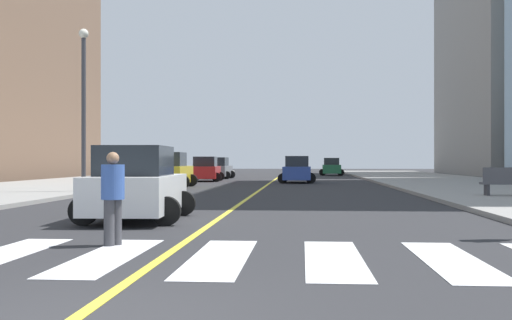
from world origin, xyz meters
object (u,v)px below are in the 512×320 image
at_px(car_yellow_second, 169,171).
at_px(park_bench, 505,182).
at_px(car_red_fourth, 206,170).
at_px(car_blue_sixth, 297,170).
at_px(pedestrian_crossing, 113,194).
at_px(car_green_fifth, 331,167).
at_px(car_white_nearest, 137,186).
at_px(car_gray_third, 218,169).
at_px(street_lamp, 84,95).

relative_size(car_yellow_second, park_bench, 2.51).
relative_size(car_red_fourth, car_blue_sixth, 1.00).
bearing_deg(pedestrian_crossing, car_blue_sixth, -155.69).
height_order(car_green_fifth, park_bench, car_green_fifth).
relative_size(car_yellow_second, car_green_fifth, 1.11).
xyz_separation_m(car_white_nearest, car_red_fourth, (-2.92, 29.95, -0.04)).
relative_size(car_white_nearest, car_blue_sixth, 1.05).
relative_size(car_yellow_second, pedestrian_crossing, 2.67).
height_order(car_white_nearest, park_bench, car_white_nearest).
bearing_deg(car_gray_third, car_red_fourth, -87.62).
distance_m(car_gray_third, car_green_fifth, 16.02).
height_order(car_white_nearest, car_gray_third, car_white_nearest).
xyz_separation_m(car_gray_third, street_lamp, (-2.78, -24.80, 3.67)).
xyz_separation_m(car_yellow_second, car_red_fourth, (0.45, 10.57, -0.08)).
xyz_separation_m(car_green_fifth, street_lamp, (-12.94, -37.18, 3.66)).
distance_m(car_gray_third, pedestrian_crossing, 41.48).
distance_m(car_green_fifth, park_bench, 39.68).
distance_m(car_gray_third, street_lamp, 25.23).
distance_m(park_bench, street_lamp, 18.50).
relative_size(car_gray_third, car_green_fifth, 1.01).
bearing_deg(street_lamp, car_gray_third, 83.61).
bearing_deg(car_green_fifth, car_blue_sixth, 82.05).
height_order(car_white_nearest, street_lamp, street_lamp).
bearing_deg(street_lamp, pedestrian_crossing, -68.50).
xyz_separation_m(pedestrian_crossing, street_lamp, (-6.50, 16.51, 3.58)).
bearing_deg(car_yellow_second, car_white_nearest, -81.04).
bearing_deg(car_blue_sixth, car_yellow_second, 48.85).
xyz_separation_m(car_yellow_second, car_blue_sixth, (7.26, 8.12, -0.07)).
relative_size(car_white_nearest, car_green_fifth, 1.06).
distance_m(car_white_nearest, street_lamp, 13.61).
relative_size(car_yellow_second, car_gray_third, 1.10).
height_order(car_yellow_second, park_bench, car_yellow_second).
height_order(car_gray_third, park_bench, car_gray_third).
relative_size(car_red_fourth, car_green_fifth, 1.02).
distance_m(car_green_fifth, car_blue_sixth, 21.77).
bearing_deg(car_blue_sixth, car_red_fourth, -19.17).
distance_m(car_gray_third, park_bench, 30.96).
relative_size(car_green_fifth, pedestrian_crossing, 2.41).
xyz_separation_m(car_gray_third, car_green_fifth, (10.17, 12.38, 0.00)).
distance_m(car_yellow_second, car_green_fifth, 31.48).
bearing_deg(car_yellow_second, car_green_fifth, 69.36).
distance_m(car_white_nearest, car_gray_third, 36.75).
bearing_deg(car_white_nearest, car_yellow_second, 97.44).
bearing_deg(car_blue_sixth, pedestrian_crossing, 85.20).
distance_m(car_white_nearest, pedestrian_crossing, 4.75).
xyz_separation_m(car_green_fifth, pedestrian_crossing, (-6.44, -53.69, 0.09)).
height_order(car_red_fourth, pedestrian_crossing, car_red_fourth).
bearing_deg(car_white_nearest, pedestrian_crossing, -82.35).
relative_size(car_blue_sixth, park_bench, 2.30).
relative_size(car_blue_sixth, street_lamp, 0.56).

